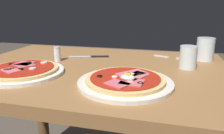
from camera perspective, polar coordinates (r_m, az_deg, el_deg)
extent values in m
cube|color=olive|center=(0.91, -4.74, -1.14)|extent=(1.10, 0.77, 0.04)
cylinder|color=brown|center=(1.52, -18.27, -9.47)|extent=(0.07, 0.07, 0.70)
cylinder|color=brown|center=(1.32, 21.90, -13.87)|extent=(0.07, 0.07, 0.70)
cylinder|color=silver|center=(0.70, 3.52, -4.15)|extent=(0.31, 0.31, 0.01)
cylinder|color=#DBB26B|center=(0.70, 3.53, -3.31)|extent=(0.26, 0.26, 0.01)
cylinder|color=#A82314|center=(0.70, 3.54, -2.80)|extent=(0.23, 0.23, 0.00)
torus|color=black|center=(0.70, -3.29, -2.43)|extent=(0.02, 0.02, 0.00)
torus|color=black|center=(0.72, 7.20, -1.91)|extent=(0.02, 0.02, 0.00)
torus|color=black|center=(0.64, 7.53, -4.24)|extent=(0.02, 0.02, 0.00)
torus|color=black|center=(0.72, 4.44, -1.83)|extent=(0.02, 0.02, 0.00)
cube|color=#C65B66|center=(0.65, 5.30, -3.97)|extent=(0.08, 0.07, 0.00)
cube|color=#D16B70|center=(0.70, 6.27, -2.35)|extent=(0.09, 0.11, 0.00)
cube|color=#D16B70|center=(0.73, 5.31, -1.73)|extent=(0.11, 0.11, 0.00)
cube|color=#C65B66|center=(0.63, 1.37, -4.46)|extent=(0.08, 0.08, 0.00)
cylinder|color=beige|center=(0.65, 4.81, -3.80)|extent=(0.02, 0.02, 0.00)
cylinder|color=beige|center=(0.72, 5.15, -1.89)|extent=(0.02, 0.02, 0.00)
cylinder|color=beige|center=(0.69, 0.70, -2.63)|extent=(0.02, 0.02, 0.00)
ellipsoid|color=white|center=(0.66, 4.17, -2.80)|extent=(0.04, 0.03, 0.02)
cylinder|color=yellow|center=(0.66, 4.19, -1.98)|extent=(0.02, 0.02, 0.00)
cylinder|color=white|center=(0.87, -22.49, -1.29)|extent=(0.30, 0.30, 0.01)
cylinder|color=#DBB26B|center=(0.87, -22.57, -0.60)|extent=(0.26, 0.26, 0.01)
cylinder|color=#A82314|center=(0.87, -22.62, -0.19)|extent=(0.23, 0.23, 0.00)
torus|color=black|center=(0.85, -25.70, -0.62)|extent=(0.02, 0.02, 0.00)
torus|color=black|center=(0.84, -23.01, -0.49)|extent=(0.02, 0.02, 0.00)
torus|color=black|center=(0.86, -25.01, -0.40)|extent=(0.02, 0.02, 0.00)
torus|color=black|center=(0.85, -26.23, -0.65)|extent=(0.02, 0.02, 0.00)
torus|color=black|center=(0.92, -21.26, 1.13)|extent=(0.02, 0.02, 0.00)
torus|color=black|center=(0.93, -25.15, 0.78)|extent=(0.02, 0.02, 0.00)
cube|color=#C65B66|center=(0.92, -22.26, 0.90)|extent=(0.07, 0.06, 0.00)
cube|color=#C65B66|center=(0.89, -22.15, 0.52)|extent=(0.09, 0.09, 0.00)
cube|color=#D16B70|center=(0.84, -25.31, -0.80)|extent=(0.08, 0.07, 0.00)
cylinder|color=beige|center=(0.90, -17.63, 1.13)|extent=(0.03, 0.03, 0.00)
cylinder|color=beige|center=(0.83, -20.36, -0.36)|extent=(0.03, 0.03, 0.00)
cylinder|color=silver|center=(0.92, 19.54, 2.45)|extent=(0.07, 0.07, 0.09)
cylinder|color=silver|center=(0.93, 19.35, 0.45)|extent=(0.06, 0.06, 0.02)
cylinder|color=silver|center=(1.08, 23.48, 4.38)|extent=(0.08, 0.08, 0.10)
cylinder|color=silver|center=(1.09, 23.25, 2.41)|extent=(0.07, 0.07, 0.03)
cube|color=silver|center=(1.10, 12.98, 2.82)|extent=(0.08, 0.04, 0.00)
cube|color=silver|center=(1.06, 17.78, 2.03)|extent=(0.04, 0.02, 0.00)
cube|color=silver|center=(1.07, 17.84, 2.08)|extent=(0.04, 0.02, 0.00)
cube|color=silver|center=(1.07, 17.91, 2.13)|extent=(0.04, 0.02, 0.00)
cube|color=silver|center=(1.08, 17.97, 2.18)|extent=(0.04, 0.02, 0.00)
cube|color=silver|center=(1.07, -8.40, 2.74)|extent=(0.11, 0.05, 0.00)
cube|color=black|center=(1.06, -3.29, 2.81)|extent=(0.09, 0.04, 0.01)
cylinder|color=white|center=(1.01, -14.28, 3.05)|extent=(0.03, 0.03, 0.05)
cylinder|color=silver|center=(1.00, -14.41, 4.91)|extent=(0.03, 0.03, 0.01)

